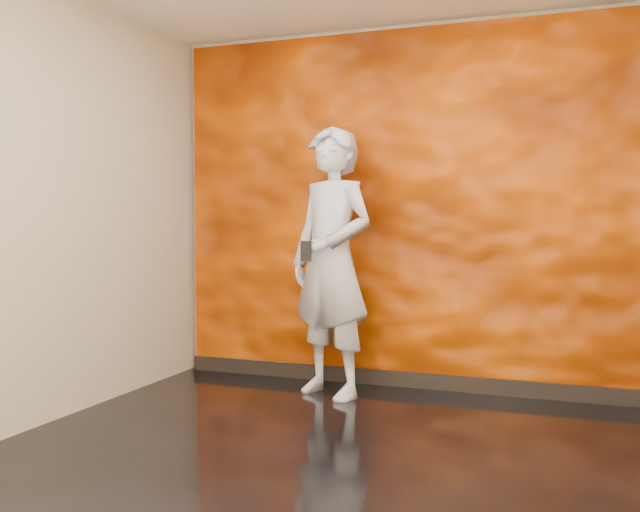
{
  "coord_description": "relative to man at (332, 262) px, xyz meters",
  "views": [
    {
      "loc": [
        1.22,
        -3.43,
        1.31
      ],
      "look_at": [
        -0.52,
        1.19,
        1.05
      ],
      "focal_mm": 40.0,
      "sensor_mm": 36.0,
      "label": 1
    }
  ],
  "objects": [
    {
      "name": "baseboard",
      "position": [
        0.54,
        0.44,
        -0.93
      ],
      "size": [
        3.9,
        0.04,
        0.12
      ],
      "primitive_type": "cube",
      "color": "black",
      "rests_on": "ground"
    },
    {
      "name": "phone",
      "position": [
        -0.11,
        -0.24,
        0.09
      ],
      "size": [
        0.08,
        0.04,
        0.15
      ],
      "primitive_type": "cube",
      "rotation": [
        0.0,
        0.0,
        0.29
      ],
      "color": "black",
      "rests_on": "man"
    },
    {
      "name": "man",
      "position": [
        0.0,
        0.0,
        0.0
      ],
      "size": [
        0.85,
        0.72,
        1.98
      ],
      "primitive_type": "imported",
      "rotation": [
        0.0,
        0.0,
        -0.41
      ],
      "color": "#A1A7B1",
      "rests_on": "ground"
    },
    {
      "name": "room",
      "position": [
        0.54,
        -1.48,
        0.41
      ],
      "size": [
        4.02,
        4.02,
        2.81
      ],
      "color": "black",
      "rests_on": "ground"
    },
    {
      "name": "feature_wall",
      "position": [
        0.54,
        0.48,
        0.39
      ],
      "size": [
        3.9,
        0.06,
        2.75
      ],
      "primitive_type": "cube",
      "color": "#F95B00",
      "rests_on": "ground"
    }
  ]
}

